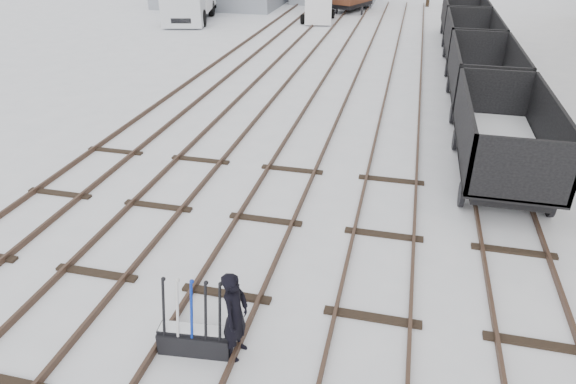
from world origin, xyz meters
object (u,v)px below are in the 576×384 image
Objects in this scene: ground_frame at (195,338)px; panel_van at (318,7)px; worker at (235,316)px; freight_wagon_a at (501,149)px.

ground_frame is 32.14m from panel_van.
ground_frame is 0.33× the size of panel_van.
freight_wagon_a is (5.27, 8.36, 0.07)m from worker.
panel_van is (-4.45, 31.82, 0.09)m from worker.
freight_wagon_a is 25.40m from panel_van.
freight_wagon_a is at bearing 48.82° from ground_frame.
panel_van is (-9.73, 23.46, 0.02)m from freight_wagon_a.
worker is at bearing -122.24° from freight_wagon_a.
ground_frame is 0.25× the size of freight_wagon_a.
freight_wagon_a reaches higher than ground_frame.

